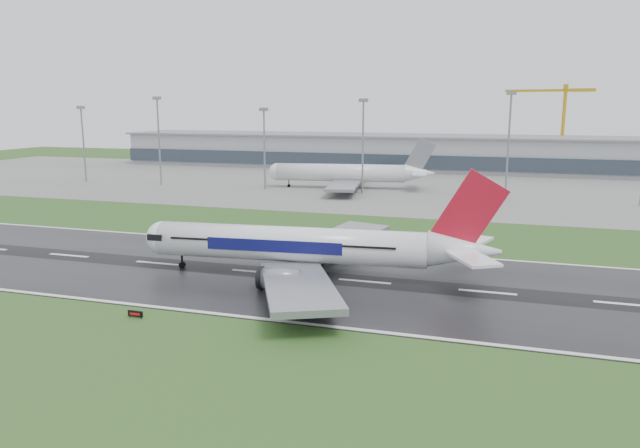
% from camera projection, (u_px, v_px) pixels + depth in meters
% --- Properties ---
extents(ground, '(520.00, 520.00, 0.00)m').
position_uv_depth(ground, '(157.00, 264.00, 112.09)').
color(ground, '#264A1B').
rests_on(ground, ground).
extents(runway, '(400.00, 45.00, 0.10)m').
position_uv_depth(runway, '(157.00, 263.00, 112.08)').
color(runway, black).
rests_on(runway, ground).
extents(apron, '(400.00, 130.00, 0.08)m').
position_uv_depth(apron, '(336.00, 183.00, 229.20)').
color(apron, slate).
rests_on(apron, ground).
extents(terminal, '(240.00, 36.00, 15.00)m').
position_uv_depth(terminal, '(370.00, 152.00, 283.95)').
color(terminal, gray).
rests_on(terminal, ground).
extents(main_airliner, '(67.47, 64.78, 18.40)m').
position_uv_depth(main_airliner, '(314.00, 224.00, 102.02)').
color(main_airliner, white).
rests_on(main_airliner, runway).
extents(parked_airliner, '(67.81, 64.29, 17.70)m').
position_uv_depth(parked_airliner, '(347.00, 164.00, 212.19)').
color(parked_airliner, silver).
rests_on(parked_airliner, apron).
extents(tower_crane, '(38.60, 10.64, 39.03)m').
position_uv_depth(tower_crane, '(563.00, 127.00, 270.74)').
color(tower_crane, '#C38E10').
rests_on(tower_crane, ground).
extents(runway_sign, '(2.30, 0.80, 1.04)m').
position_uv_depth(runway_sign, '(135.00, 314.00, 83.39)').
color(runway_sign, black).
rests_on(runway_sign, ground).
extents(floodmast_0, '(0.64, 0.64, 27.91)m').
position_uv_depth(floodmast_0, '(84.00, 146.00, 230.52)').
color(floodmast_0, gray).
rests_on(floodmast_0, ground).
extents(floodmast_1, '(0.64, 0.64, 31.28)m').
position_uv_depth(floodmast_1, '(159.00, 143.00, 220.48)').
color(floodmast_1, gray).
rests_on(floodmast_1, ground).
extents(floodmast_2, '(0.64, 0.64, 27.33)m').
position_uv_depth(floodmast_2, '(264.00, 151.00, 208.69)').
color(floodmast_2, gray).
rests_on(floodmast_2, ground).
extents(floodmast_3, '(0.64, 0.64, 30.33)m').
position_uv_depth(floodmast_3, '(363.00, 149.00, 198.15)').
color(floodmast_3, gray).
rests_on(floodmast_3, ground).
extents(floodmast_4, '(0.64, 0.64, 32.42)m').
position_uv_depth(floodmast_4, '(508.00, 148.00, 184.56)').
color(floodmast_4, gray).
rests_on(floodmast_4, ground).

